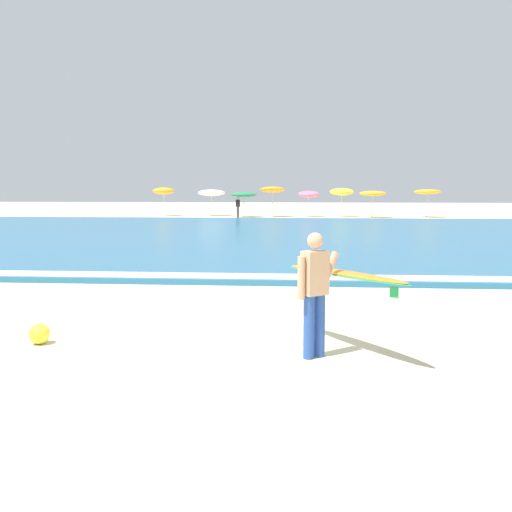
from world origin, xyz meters
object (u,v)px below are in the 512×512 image
object	(u,v)px
beach_umbrella_4	(309,194)
beachgoer_near_row_left	(238,207)
surfer_with_board	(328,282)
beach_umbrella_2	(244,195)
beach_ball	(39,334)
beach_umbrella_0	(164,191)
beach_umbrella_6	(373,193)
beach_umbrella_1	(211,193)
beach_umbrella_5	(342,192)
beach_umbrella_7	(428,192)
beach_umbrella_3	(272,190)

from	to	relation	value
beach_umbrella_4	beachgoer_near_row_left	bearing A→B (deg)	-161.72
surfer_with_board	beach_umbrella_2	bearing A→B (deg)	97.55
beach_umbrella_4	beach_ball	bearing A→B (deg)	-96.77
beach_umbrella_0	beach_umbrella_6	bearing A→B (deg)	-4.81
surfer_with_board	beach_umbrella_6	world-z (taller)	beach_umbrella_6
beach_umbrella_4	beachgoer_near_row_left	distance (m)	5.89
beach_umbrella_6	beach_umbrella_1	bearing A→B (deg)	171.08
beach_umbrella_5	beach_ball	xyz separation A→B (m)	(-7.14, -38.20, -1.83)
beach_umbrella_1	beach_umbrella_6	bearing A→B (deg)	-8.92
beach_umbrella_5	beach_ball	size ratio (longest dim) A/B	7.51
beach_umbrella_2	beach_umbrella_4	distance (m)	5.27
beach_ball	beach_umbrella_5	bearing A→B (deg)	79.41
surfer_with_board	beach_umbrella_4	distance (m)	38.13
beach_umbrella_6	beach_umbrella_7	world-z (taller)	beach_umbrella_7
surfer_with_board	beach_umbrella_5	distance (m)	38.53
surfer_with_board	beach_umbrella_3	distance (m)	37.62
beach_umbrella_2	beach_umbrella_6	bearing A→B (deg)	1.29
beach_umbrella_0	beach_ball	world-z (taller)	beach_umbrella_0
beach_umbrella_4	beach_umbrella_5	bearing A→B (deg)	6.16
beach_umbrella_3	beach_umbrella_4	xyz separation A→B (m)	(2.89, 0.62, -0.35)
surfer_with_board	beach_umbrella_7	world-z (taller)	beach_umbrella_7
beach_umbrella_5	beach_umbrella_6	bearing A→B (deg)	-30.77
beach_umbrella_6	beachgoer_near_row_left	xyz separation A→B (m)	(-10.46, -0.74, -1.02)
beach_umbrella_5	beach_umbrella_1	bearing A→B (deg)	176.41
beach_umbrella_3	beach_umbrella_0	bearing A→B (deg)	173.97
beach_umbrella_2	beach_umbrella_4	xyz separation A→B (m)	(5.10, 1.31, 0.03)
beach_umbrella_0	beach_umbrella_2	size ratio (longest dim) A/B	1.13
surfer_with_board	beach_umbrella_1	bearing A→B (deg)	101.29
surfer_with_board	beach_umbrella_3	bearing A→B (deg)	94.06
beach_umbrella_1	beach_umbrella_6	xyz separation A→B (m)	(12.96, -2.03, -0.02)
beach_umbrella_2	beach_umbrella_7	distance (m)	14.34
beach_umbrella_7	beachgoer_near_row_left	size ratio (longest dim) A/B	1.40
beach_umbrella_5	beach_ball	bearing A→B (deg)	-100.59
beach_umbrella_1	beach_umbrella_5	world-z (taller)	beach_umbrella_5
beach_umbrella_0	beachgoer_near_row_left	bearing A→B (deg)	-18.69
beach_umbrella_1	beach_umbrella_4	distance (m)	8.08
beach_umbrella_0	beach_umbrella_3	distance (m)	9.07
surfer_with_board	beach_umbrella_4	world-z (taller)	beach_umbrella_4
beach_umbrella_3	beach_umbrella_6	xyz separation A→B (m)	(7.83, -0.46, -0.28)
beach_umbrella_2	beach_umbrella_3	world-z (taller)	beach_umbrella_3
beach_umbrella_6	beach_ball	bearing A→B (deg)	-104.37
beach_umbrella_6	beach_umbrella_7	xyz separation A→B (m)	(4.28, 0.55, 0.13)
beach_umbrella_2	beach_umbrella_6	world-z (taller)	beach_umbrella_6
beach_umbrella_5	beach_umbrella_7	distance (m)	6.62
beach_umbrella_1	beach_umbrella_6	size ratio (longest dim) A/B	1.09
beach_ball	beach_umbrella_6	bearing A→B (deg)	75.63
beach_umbrella_1	beachgoer_near_row_left	world-z (taller)	beach_umbrella_1
beach_umbrella_6	beachgoer_near_row_left	world-z (taller)	beach_umbrella_6
beach_umbrella_6	beach_ball	xyz separation A→B (m)	(-9.44, -36.83, -1.71)
beach_umbrella_0	beach_umbrella_7	bearing A→B (deg)	-2.34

